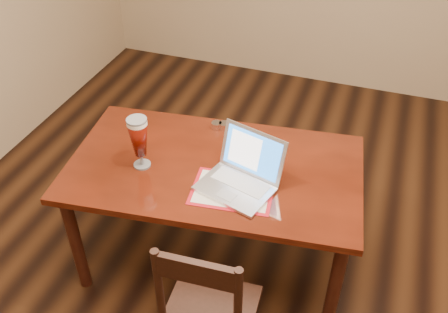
% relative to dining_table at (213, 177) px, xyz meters
% --- Properties ---
extents(ground, '(5.00, 5.00, 0.00)m').
position_rel_dining_table_xyz_m(ground, '(0.34, -0.08, -0.66)').
color(ground, black).
rests_on(ground, ground).
extents(dining_table, '(1.65, 1.06, 1.03)m').
position_rel_dining_table_xyz_m(dining_table, '(0.00, 0.00, 0.00)').
color(dining_table, '#53180B').
rests_on(dining_table, ground).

